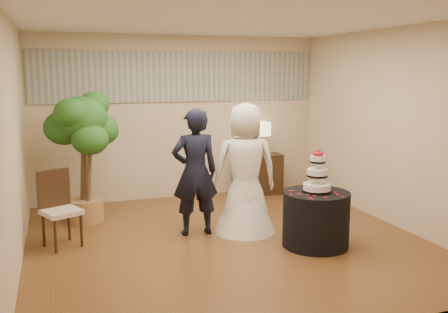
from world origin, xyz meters
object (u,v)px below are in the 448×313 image
object	(u,v)px
table_lamp	(258,138)
side_chair	(61,210)
groom	(195,172)
console	(257,174)
wedding_cake	(317,171)
ficus_tree	(83,157)
bride	(245,168)
cake_table	(316,219)

from	to	relation	value
table_lamp	side_chair	distance (m)	3.87
groom	side_chair	world-z (taller)	groom
console	side_chair	size ratio (longest dim) A/B	0.90
wedding_cake	ficus_tree	size ratio (longest dim) A/B	0.28
console	ficus_tree	size ratio (longest dim) A/B	0.45
bride	side_chair	xyz separation A→B (m)	(-2.40, 0.17, -0.41)
groom	bride	xyz separation A→B (m)	(0.68, -0.11, 0.03)
cake_table	table_lamp	world-z (taller)	table_lamp
cake_table	console	world-z (taller)	console
groom	table_lamp	world-z (taller)	groom
wedding_cake	groom	bearing A→B (deg)	144.29
console	side_chair	world-z (taller)	side_chair
console	side_chair	distance (m)	3.84
bride	side_chair	distance (m)	2.44
groom	side_chair	size ratio (longest dim) A/B	1.77
cake_table	ficus_tree	xyz separation A→B (m)	(-2.70, 2.01, 0.62)
bride	console	world-z (taller)	bride
ficus_tree	wedding_cake	bearing A→B (deg)	-36.74
console	wedding_cake	bearing A→B (deg)	-89.04
bride	ficus_tree	distance (m)	2.37
bride	ficus_tree	xyz separation A→B (m)	(-2.06, 1.18, 0.08)
cake_table	ficus_tree	distance (m)	3.42
groom	console	size ratio (longest dim) A/B	1.97
bride	groom	bearing A→B (deg)	0.09
side_chair	wedding_cake	bearing A→B (deg)	-42.29
table_lamp	ficus_tree	bearing A→B (deg)	-165.97
groom	cake_table	world-z (taller)	groom
cake_table	side_chair	size ratio (longest dim) A/B	0.87
console	side_chair	bearing A→B (deg)	-144.17
groom	console	xyz separation A→B (m)	(1.67, 1.83, -0.50)
groom	cake_table	bearing A→B (deg)	146.59
bride	ficus_tree	size ratio (longest dim) A/B	0.92
wedding_cake	console	world-z (taller)	wedding_cake
side_chair	ficus_tree	bearing A→B (deg)	47.15
cake_table	table_lamp	xyz separation A→B (m)	(0.35, 2.78, 0.66)
console	table_lamp	world-z (taller)	table_lamp
bride	table_lamp	distance (m)	2.19
console	bride	bearing A→B (deg)	-108.87
cake_table	console	distance (m)	2.80
console	side_chair	xyz separation A→B (m)	(-3.40, -1.78, 0.12)
cake_table	table_lamp	size ratio (longest dim) A/B	1.44
groom	ficus_tree	xyz separation A→B (m)	(-1.38, 1.07, 0.11)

